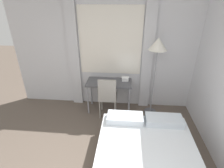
{
  "coord_description": "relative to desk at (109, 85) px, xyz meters",
  "views": [
    {
      "loc": [
        0.31,
        -1.13,
        2.51
      ],
      "look_at": [
        0.03,
        2.02,
        0.9
      ],
      "focal_mm": 28.0,
      "sensor_mm": 36.0,
      "label": 1
    }
  ],
  "objects": [
    {
      "name": "telephone",
      "position": [
        0.36,
        0.1,
        0.12
      ],
      "size": [
        0.17,
        0.14,
        0.1
      ],
      "color": "white",
      "rests_on": "desk"
    },
    {
      "name": "wall_back_with_window",
      "position": [
        0.06,
        0.32,
        0.68
      ],
      "size": [
        4.7,
        0.13,
        2.7
      ],
      "color": "silver",
      "rests_on": "ground_plane"
    },
    {
      "name": "book",
      "position": [
        0.0,
        -0.04,
        0.09
      ],
      "size": [
        0.3,
        0.26,
        0.02
      ],
      "rotation": [
        0.0,
        0.0,
        0.26
      ],
      "color": "#4C4238",
      "rests_on": "desk"
    },
    {
      "name": "desk_chair",
      "position": [
        -0.01,
        -0.26,
        -0.12
      ],
      "size": [
        0.4,
        0.4,
        0.97
      ],
      "rotation": [
        0.0,
        0.0,
        0.01
      ],
      "color": "gray",
      "rests_on": "ground_plane"
    },
    {
      "name": "desk",
      "position": [
        0.0,
        0.0,
        0.0
      ],
      "size": [
        1.02,
        0.48,
        0.75
      ],
      "color": "#4C4C51",
      "rests_on": "ground_plane"
    },
    {
      "name": "standing_lamp",
      "position": [
        0.99,
        -0.04,
        0.85
      ],
      "size": [
        0.37,
        0.37,
        1.78
      ],
      "color": "#4C4C51",
      "rests_on": "ground_plane"
    },
    {
      "name": "bed",
      "position": [
        0.74,
        -1.74,
        -0.44
      ],
      "size": [
        1.55,
        2.0,
        0.57
      ],
      "color": "gray",
      "rests_on": "ground_plane"
    }
  ]
}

